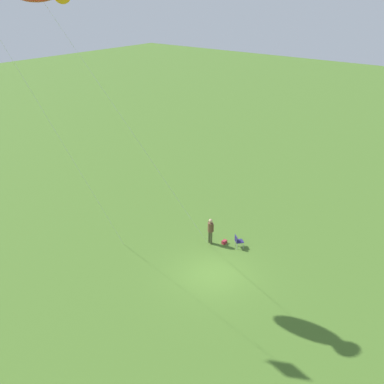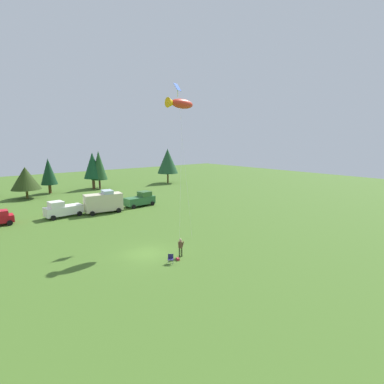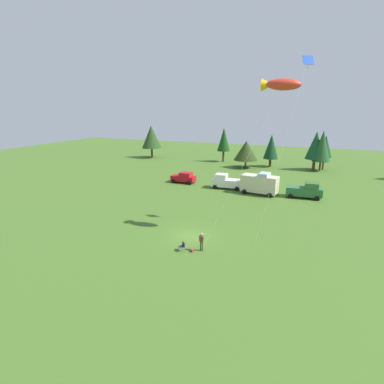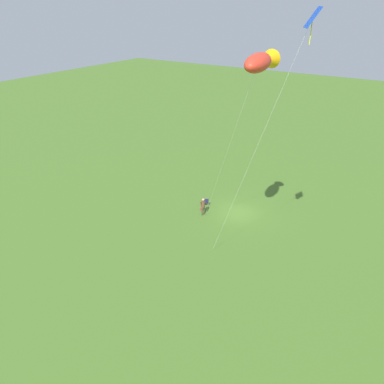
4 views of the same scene
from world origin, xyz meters
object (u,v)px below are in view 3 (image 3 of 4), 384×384
object	(u,v)px
car_red_sedan	(184,177)
kite_large_fish	(280,85)
person_kite_flyer	(202,240)
kite_diamond_blue	(306,67)
backpack_on_grass	(192,251)
truck_green_flatbed	(305,190)
truck_white_pickup	(226,182)
van_camper_beige	(260,183)
folding_chair	(182,246)

from	to	relation	value
car_red_sedan	kite_large_fish	world-z (taller)	kite_large_fish
person_kite_flyer	kite_diamond_blue	bearing A→B (deg)	163.82
backpack_on_grass	kite_large_fish	xyz separation A→B (m)	(5.79, 7.26, 14.68)
backpack_on_grass	kite_large_fish	bearing A→B (deg)	51.41
car_red_sedan	truck_green_flatbed	distance (m)	20.06
truck_white_pickup	truck_green_flatbed	xyz separation A→B (m)	(12.11, -0.69, 0.00)
van_camper_beige	truck_green_flatbed	world-z (taller)	van_camper_beige
truck_white_pickup	kite_diamond_blue	distance (m)	22.79
backpack_on_grass	kite_large_fish	world-z (taller)	kite_large_fish
truck_green_flatbed	kite_diamond_blue	xyz separation A→B (m)	(-0.90, -11.72, 15.50)
person_kite_flyer	van_camper_beige	size ratio (longest dim) A/B	0.31
car_red_sedan	kite_diamond_blue	size ratio (longest dim) A/B	0.24
backpack_on_grass	kite_diamond_blue	xyz separation A→B (m)	(7.84, 10.33, 16.48)
person_kite_flyer	truck_green_flatbed	world-z (taller)	truck_green_flatbed
folding_chair	kite_diamond_blue	world-z (taller)	kite_diamond_blue
backpack_on_grass	truck_white_pickup	size ratio (longest dim) A/B	0.06
kite_diamond_blue	van_camper_beige	bearing A→B (deg)	116.62
folding_chair	car_red_sedan	world-z (taller)	car_red_sedan
van_camper_beige	kite_large_fish	bearing A→B (deg)	-67.81
truck_green_flatbed	kite_large_fish	distance (m)	20.36
folding_chair	kite_large_fish	xyz separation A→B (m)	(6.71, 7.42, 14.30)
folding_chair	truck_white_pickup	world-z (taller)	truck_white_pickup
person_kite_flyer	van_camper_beige	bearing A→B (deg)	-164.23
folding_chair	car_red_sedan	bearing A→B (deg)	-116.47
car_red_sedan	kite_large_fish	distance (m)	27.33
kite_large_fish	kite_diamond_blue	distance (m)	4.11
kite_diamond_blue	backpack_on_grass	bearing A→B (deg)	-127.21
backpack_on_grass	car_red_sedan	bearing A→B (deg)	115.58
truck_white_pickup	van_camper_beige	world-z (taller)	van_camper_beige
folding_chair	truck_green_flatbed	bearing A→B (deg)	-163.57
van_camper_beige	kite_diamond_blue	xyz separation A→B (m)	(5.62, -11.22, 14.95)
person_kite_flyer	truck_green_flatbed	xyz separation A→B (m)	(8.01, 21.51, 0.08)
kite_large_fish	backpack_on_grass	bearing A→B (deg)	-128.59
backpack_on_grass	truck_white_pickup	distance (m)	23.00
van_camper_beige	truck_green_flatbed	bearing A→B (deg)	12.50
person_kite_flyer	van_camper_beige	xyz separation A→B (m)	(1.49, 21.01, 0.62)
person_kite_flyer	van_camper_beige	distance (m)	21.07
car_red_sedan	folding_chair	bearing A→B (deg)	-65.09
kite_diamond_blue	truck_white_pickup	bearing A→B (deg)	132.11
folding_chair	truck_green_flatbed	size ratio (longest dim) A/B	0.16
truck_white_pickup	van_camper_beige	xyz separation A→B (m)	(5.59, -1.18, 0.54)
folding_chair	van_camper_beige	xyz separation A→B (m)	(3.13, 21.71, 1.16)
kite_large_fish	kite_diamond_blue	bearing A→B (deg)	56.26
kite_diamond_blue	kite_large_fish	bearing A→B (deg)	-123.74
truck_white_pickup	truck_green_flatbed	size ratio (longest dim) A/B	1.00
truck_green_flatbed	kite_large_fish	world-z (taller)	kite_large_fish
folding_chair	van_camper_beige	size ratio (longest dim) A/B	0.14
truck_green_flatbed	folding_chair	bearing A→B (deg)	-117.17
backpack_on_grass	truck_green_flatbed	size ratio (longest dim) A/B	0.06
truck_green_flatbed	truck_white_pickup	bearing A→B (deg)	173.09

